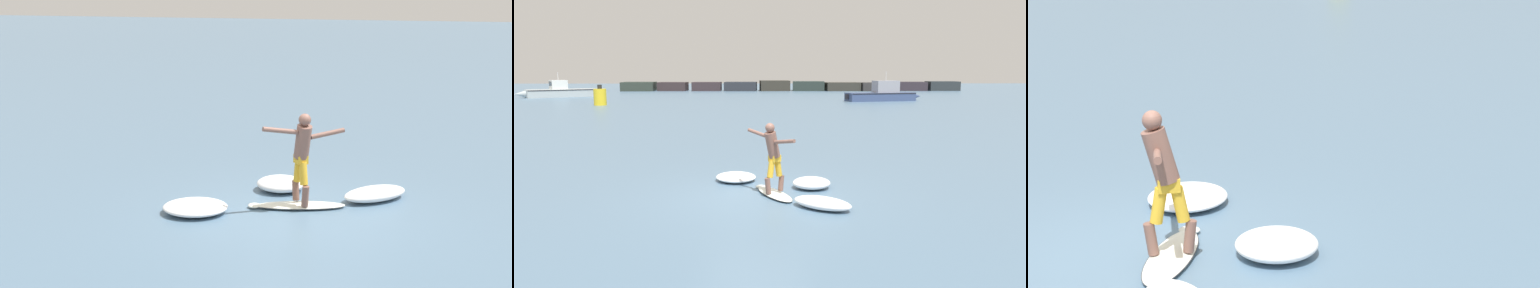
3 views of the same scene
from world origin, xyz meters
The scene contains 6 objects.
ground_plane centered at (0.00, 0.00, 0.00)m, with size 200.00×200.00×0.00m, color slate.
surfboard centered at (0.46, 0.14, 0.05)m, with size 1.16×1.86×0.23m.
surfer centered at (0.43, 0.07, 1.12)m, with size 1.16×1.27×1.75m.
wave_foam_at_tail centered at (1.47, 0.88, 0.15)m, with size 1.41×1.41×0.29m.
wave_foam_at_nose centered at (1.52, -1.07, 0.13)m, with size 1.57×1.41×0.27m.
wave_foam_beside centered at (-0.57, 1.80, 0.11)m, with size 1.45×1.50×0.22m.
Camera 1 is at (-11.82, -4.06, 3.96)m, focal length 50.00 mm.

